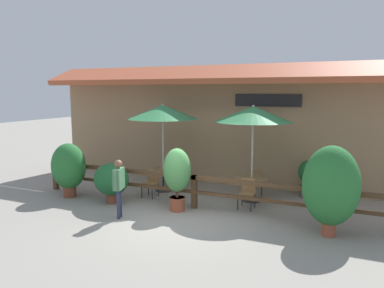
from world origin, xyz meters
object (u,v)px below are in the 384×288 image
Objects in this scene: dining_table_near at (163,173)px; patio_umbrella_middle at (253,114)px; dining_table_middle at (252,182)px; chair_middle_wallside at (256,180)px; chair_near_wallside at (175,172)px; potted_plant_broad_leaf at (69,167)px; potted_plant_tall_tropical at (308,178)px; chair_middle_streetside at (247,192)px; potted_plant_small_flowering at (177,174)px; chair_near_streetside at (151,182)px; potted_plant_corner_fern at (111,180)px; patio_umbrella_near at (163,112)px; pedestrian at (119,181)px; potted_plant_entrance_palm at (331,186)px.

dining_table_near is 0.34× the size of patio_umbrella_middle.
dining_table_middle is at bearing 0.00° from patio_umbrella_middle.
chair_near_wallside is at bearing -13.20° from chair_middle_wallside.
chair_near_wallside is 2.88m from chair_middle_wallside.
potted_plant_broad_leaf is 7.51m from potted_plant_tall_tropical.
chair_near_wallside is 0.85× the size of dining_table_middle.
potted_plant_small_flowering is (-1.72, -0.99, 0.58)m from chair_middle_streetside.
potted_plant_tall_tropical is (4.51, 1.98, 0.14)m from chair_near_streetside.
chair_middle_wallside is 2.98m from potted_plant_small_flowering.
potted_plant_small_flowering reaches higher than dining_table_middle.
potted_plant_corner_fern is at bearing -153.35° from patio_umbrella_middle.
patio_umbrella_middle is 1.71× the size of potted_plant_broad_leaf.
chair_near_wallside is (0.05, 0.77, -2.16)m from patio_umbrella_near.
chair_near_wallside is 1.00× the size of chair_middle_streetside.
chair_middle_wallside is 5.92m from potted_plant_broad_leaf.
potted_plant_tall_tropical is 0.75× the size of pedestrian.
chair_middle_streetside is (0.07, -0.73, -2.16)m from patio_umbrella_middle.
patio_umbrella_middle is 3.42× the size of chair_middle_streetside.
patio_umbrella_middle is at bearing 0.80° from patio_umbrella_near.
chair_near_wallside is 4.47m from potted_plant_tall_tropical.
potted_plant_corner_fern reaches higher than chair_middle_wallside.
patio_umbrella_near is at bearing 95.45° from chair_near_wallside.
patio_umbrella_near is 2.04m from dining_table_near.
patio_umbrella_near is 3.43m from potted_plant_broad_leaf.
chair_near_streetside is 3.79m from patio_umbrella_middle.
pedestrian is at bearing -133.58° from patio_umbrella_middle.
chair_middle_streetside is (3.07, -0.69, -2.16)m from patio_umbrella_near.
potted_plant_small_flowering is at bearing 121.42° from pedestrian.
potted_plant_tall_tropical is (5.24, 3.04, -0.09)m from potted_plant_corner_fern.
patio_umbrella_near is at bearing 37.45° from potted_plant_broad_leaf.
dining_table_middle is (2.99, 0.04, 0.00)m from dining_table_near.
dining_table_middle is at bearing 140.57° from potted_plant_entrance_palm.
potted_plant_small_flowering is (1.35, -1.68, -1.58)m from patio_umbrella_near.
potted_plant_corner_fern is at bearing -149.84° from potted_plant_tall_tropical.
patio_umbrella_middle is 4.32m from pedestrian.
patio_umbrella_near is at bearing 1.50° from chair_middle_wallside.
potted_plant_small_flowering reaches higher than potted_plant_broad_leaf.
potted_plant_broad_leaf is 1.09× the size of pedestrian.
chair_near_streetside is 0.29× the size of patio_umbrella_middle.
patio_umbrella_middle is 2.86m from potted_plant_small_flowering.
potted_plant_entrance_palm reaches higher than potted_plant_broad_leaf.
chair_near_wallside is at bearing 153.31° from potted_plant_entrance_palm.
chair_middle_wallside is at bearing 128.11° from pedestrian.
potted_plant_tall_tropical reaches higher than chair_middle_wallside.
potted_plant_broad_leaf is 1.41× the size of potted_plant_corner_fern.
potted_plant_corner_fern reaches higher than dining_table_middle.
potted_plant_broad_leaf reaches higher than chair_near_wallside.
patio_umbrella_middle is 2.90× the size of dining_table_middle.
chair_near_wallside is 0.71× the size of potted_plant_corner_fern.
potted_plant_tall_tropical reaches higher than chair_near_streetside.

